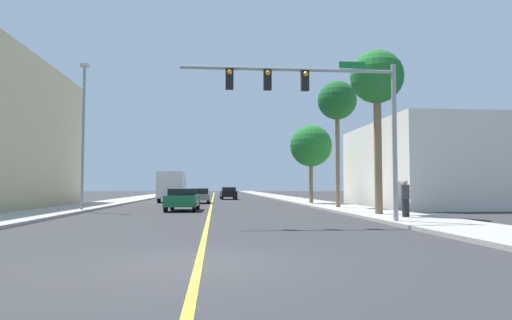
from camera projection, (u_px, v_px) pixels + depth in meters
ground at (212, 200)px, 50.96m from camera, size 192.00×192.00×0.00m
sidewalk_left at (130, 200)px, 50.14m from camera, size 3.68×168.00×0.15m
sidewalk_right at (293, 199)px, 51.78m from camera, size 3.68×168.00×0.15m
lane_marking_center at (212, 200)px, 50.96m from camera, size 0.16×144.00×0.01m
building_right_near at (448, 166)px, 35.19m from camera, size 12.63×14.28×6.35m
traffic_signal_mast at (325, 101)px, 18.58m from camera, size 8.96×0.36×6.59m
street_lamp at (83, 129)px, 27.92m from camera, size 0.56×0.28×9.06m
palm_near at (377, 80)px, 23.60m from camera, size 2.77×2.77×8.53m
palm_mid at (337, 102)px, 31.11m from camera, size 2.68×2.68×8.68m
palm_far at (311, 146)px, 38.45m from camera, size 3.56×3.56×6.65m
car_black at (228, 193)px, 53.85m from camera, size 1.98×4.58×1.45m
car_green at (183, 199)px, 28.80m from camera, size 2.04×4.37×1.41m
car_gray at (199, 195)px, 41.62m from camera, size 2.03×4.51×1.37m
delivery_truck at (172, 186)px, 45.20m from camera, size 2.47×7.65×2.95m
pedestrian at (405, 198)px, 20.85m from camera, size 0.38×0.38×1.72m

